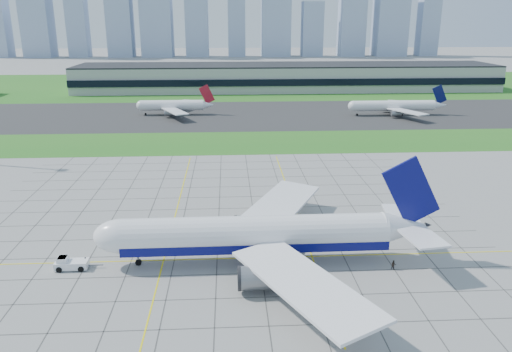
{
  "coord_description": "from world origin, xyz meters",
  "views": [
    {
      "loc": [
        2.55,
        -86.98,
        43.22
      ],
      "look_at": [
        8.98,
        27.12,
        7.0
      ],
      "focal_mm": 35.0,
      "sensor_mm": 36.0,
      "label": 1
    }
  ],
  "objects_px": {
    "crew_near": "(86,262)",
    "distant_jet_2": "(395,106)",
    "pushback_tug": "(70,263)",
    "airliner": "(258,235)",
    "distant_jet_1": "(174,105)",
    "crew_far": "(394,265)"
  },
  "relations": [
    {
      "from": "pushback_tug",
      "to": "distant_jet_2",
      "type": "distance_m",
      "value": 179.04
    },
    {
      "from": "crew_far",
      "to": "distant_jet_1",
      "type": "xyz_separation_m",
      "value": [
        -54.46,
        154.47,
        3.56
      ]
    },
    {
      "from": "crew_far",
      "to": "crew_near",
      "type": "bearing_deg",
      "value": -175.42
    },
    {
      "from": "airliner",
      "to": "distant_jet_2",
      "type": "xyz_separation_m",
      "value": [
        72.42,
        143.12,
        -0.96
      ]
    },
    {
      "from": "pushback_tug",
      "to": "crew_near",
      "type": "relative_size",
      "value": 4.98
    },
    {
      "from": "airliner",
      "to": "distant_jet_2",
      "type": "height_order",
      "value": "airliner"
    },
    {
      "from": "crew_near",
      "to": "distant_jet_2",
      "type": "bearing_deg",
      "value": 13.61
    },
    {
      "from": "distant_jet_1",
      "to": "pushback_tug",
      "type": "bearing_deg",
      "value": -91.41
    },
    {
      "from": "pushback_tug",
      "to": "distant_jet_1",
      "type": "xyz_separation_m",
      "value": [
        3.7,
        150.78,
        3.44
      ]
    },
    {
      "from": "pushback_tug",
      "to": "airliner",
      "type": "bearing_deg",
      "value": 0.97
    },
    {
      "from": "crew_far",
      "to": "distant_jet_1",
      "type": "relative_size",
      "value": 0.04
    },
    {
      "from": "airliner",
      "to": "crew_near",
      "type": "xyz_separation_m",
      "value": [
        -31.48,
        0.11,
        -4.6
      ]
    },
    {
      "from": "crew_far",
      "to": "distant_jet_1",
      "type": "height_order",
      "value": "distant_jet_1"
    },
    {
      "from": "crew_near",
      "to": "distant_jet_2",
      "type": "distance_m",
      "value": 176.8
    },
    {
      "from": "crew_far",
      "to": "distant_jet_2",
      "type": "height_order",
      "value": "distant_jet_2"
    },
    {
      "from": "pushback_tug",
      "to": "crew_far",
      "type": "bearing_deg",
      "value": -4.06
    },
    {
      "from": "airliner",
      "to": "pushback_tug",
      "type": "xyz_separation_m",
      "value": [
        -33.99,
        -0.83,
        -4.4
      ]
    },
    {
      "from": "crew_near",
      "to": "crew_far",
      "type": "bearing_deg",
      "value": -45.15
    },
    {
      "from": "airliner",
      "to": "distant_jet_1",
      "type": "distance_m",
      "value": 152.98
    },
    {
      "from": "crew_far",
      "to": "distant_jet_2",
      "type": "relative_size",
      "value": 0.04
    },
    {
      "from": "crew_far",
      "to": "distant_jet_2",
      "type": "xyz_separation_m",
      "value": [
        48.25,
        147.64,
        3.57
      ]
    },
    {
      "from": "airliner",
      "to": "distant_jet_1",
      "type": "height_order",
      "value": "airliner"
    }
  ]
}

